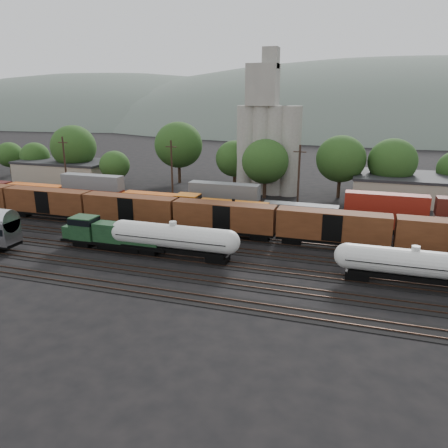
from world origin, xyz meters
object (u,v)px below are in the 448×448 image
(green_locomotive, at_px, (109,234))
(orange_locomotive, at_px, (215,210))
(tank_car_a, at_px, (173,238))
(grain_silo, at_px, (268,140))

(green_locomotive, relative_size, orange_locomotive, 0.85)
(green_locomotive, relative_size, tank_car_a, 0.89)
(green_locomotive, bearing_deg, orange_locomotive, 57.09)
(tank_car_a, bearing_deg, green_locomotive, -180.00)
(tank_car_a, bearing_deg, orange_locomotive, 88.58)
(green_locomotive, bearing_deg, grain_silo, 73.28)
(tank_car_a, height_order, orange_locomotive, tank_car_a)
(tank_car_a, height_order, grain_silo, grain_silo)
(green_locomotive, xyz_separation_m, grain_silo, (12.32, 41.00, 8.89))
(orange_locomotive, distance_m, grain_silo, 27.53)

